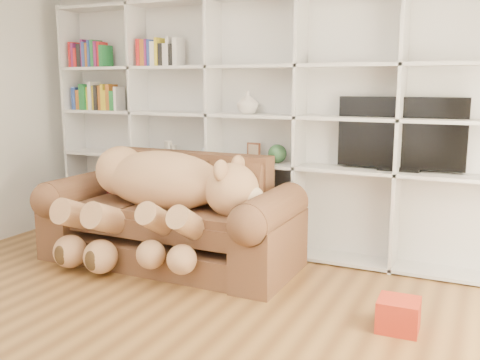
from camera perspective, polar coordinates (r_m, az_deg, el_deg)
The scene contains 14 objects.
floor at distance 3.46m, azimuth -14.80°, elevation -17.68°, with size 5.00×5.00×0.00m, color brown.
wall_back at distance 5.21m, azimuth 2.54°, elevation 7.55°, with size 5.00×0.02×2.70m, color silver.
bookshelf at distance 5.19m, azimuth -0.53°, elevation 7.06°, with size 4.43×0.35×2.40m.
sofa at distance 4.87m, azimuth -7.26°, elevation -4.50°, with size 2.29×0.99×0.96m.
teddy_bear at distance 4.65m, azimuth -8.78°, elevation -1.35°, with size 1.73×0.94×1.00m.
throw_pillow at distance 5.26m, azimuth -11.89°, elevation 0.28°, with size 0.43×0.14×0.43m, color #5B0F1E.
gift_box at distance 3.75m, azimuth 16.53°, elevation -13.63°, with size 0.26×0.25×0.21m, color #B52C18.
tv at distance 4.73m, azimuth 16.79°, elevation 4.67°, with size 1.06×0.18×0.62m.
picture_frame at distance 5.08m, azimuth 1.47°, elevation 3.04°, with size 0.14×0.03×0.17m, color #5A311E.
green_vase at distance 4.99m, azimuth 4.00°, elevation 2.82°, with size 0.18×0.18×0.18m, color #2A522D.
figurine_tall at distance 5.53m, azimuth -7.67°, elevation 3.37°, with size 0.08×0.08×0.15m, color beige.
figurine_short at distance 5.50m, azimuth -7.09°, elevation 3.15°, with size 0.07×0.07×0.11m, color beige.
snow_globe at distance 5.31m, azimuth -3.66°, elevation 2.98°, with size 0.11×0.11×0.11m, color silver.
shelf_vase at distance 5.07m, azimuth 0.82°, elevation 8.27°, with size 0.20×0.20×0.21m, color beige.
Camera 1 is at (2.02, -2.30, 1.61)m, focal length 40.00 mm.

